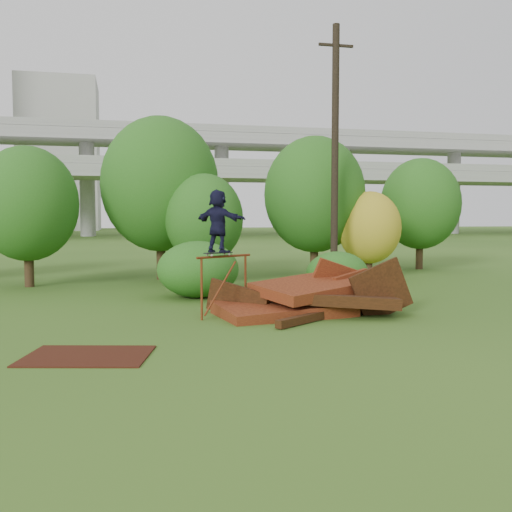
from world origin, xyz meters
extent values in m
plane|color=#2D5116|center=(0.00, 0.00, 0.00)|extent=(240.00, 240.00, 0.00)
cube|color=#41140B|center=(-0.07, 1.85, 0.18)|extent=(3.78, 2.66, 0.58)
cube|color=black|center=(1.43, 1.55, 0.42)|extent=(3.33, 2.58, 0.58)
cube|color=#41140B|center=(0.73, 2.05, 0.70)|extent=(3.44, 2.98, 0.61)
cube|color=black|center=(2.53, 1.35, 0.65)|extent=(1.87, 0.12, 1.82)
cube|color=#41140B|center=(1.73, 2.85, 0.55)|extent=(2.00, 0.67, 1.88)
cube|color=black|center=(-1.27, 2.25, 0.35)|extent=(1.57, 1.25, 1.22)
cube|color=black|center=(0.23, 0.65, 0.12)|extent=(2.06, 1.57, 0.20)
cube|color=#41140B|center=(2.13, 2.55, 0.95)|extent=(1.30, 0.75, 0.34)
cylinder|color=#63250F|center=(-2.32, 1.59, 0.80)|extent=(0.06, 0.06, 1.61)
cylinder|color=#63250F|center=(-1.02, 2.34, 0.80)|extent=(0.06, 0.06, 1.61)
cylinder|color=#63250F|center=(-1.67, 1.96, 1.61)|extent=(1.59, 0.96, 0.06)
cube|color=black|center=(-1.85, 1.86, 1.71)|extent=(0.81, 0.59, 0.03)
cylinder|color=beige|center=(-2.05, 1.64, 1.67)|extent=(0.07, 0.06, 0.06)
cylinder|color=beige|center=(-2.14, 1.79, 1.67)|extent=(0.07, 0.06, 0.06)
cylinder|color=beige|center=(-1.55, 1.93, 1.67)|extent=(0.07, 0.06, 0.06)
cylinder|color=beige|center=(-1.64, 2.08, 1.67)|extent=(0.07, 0.06, 0.06)
imported|color=black|center=(-1.85, 1.86, 2.54)|extent=(1.39, 1.44, 1.64)
cube|color=#37150B|center=(-4.94, -1.72, 0.01)|extent=(2.64, 2.15, 0.03)
cylinder|color=black|center=(-7.76, 9.95, 0.86)|extent=(0.35, 0.35, 1.73)
ellipsoid|color=#205416|center=(-7.76, 9.95, 3.13)|extent=(3.75, 3.75, 4.31)
cylinder|color=black|center=(-2.74, 11.45, 1.08)|extent=(0.39, 0.39, 2.16)
ellipsoid|color=#205416|center=(-2.74, 11.45, 4.00)|extent=(4.90, 4.90, 5.64)
cylinder|color=black|center=(-1.17, 9.50, 0.71)|extent=(0.32, 0.32, 1.41)
ellipsoid|color=#205416|center=(-1.17, 9.50, 2.57)|extent=(3.08, 3.08, 3.54)
cylinder|color=black|center=(3.98, 11.25, 0.98)|extent=(0.37, 0.37, 1.95)
ellipsoid|color=#205416|center=(3.98, 11.25, 3.62)|extent=(4.46, 4.46, 5.13)
cylinder|color=black|center=(6.03, 9.95, 0.58)|extent=(0.30, 0.30, 1.16)
ellipsoid|color=#A58C19|center=(6.03, 9.95, 2.18)|extent=(2.70, 2.70, 3.11)
cylinder|color=black|center=(10.24, 13.25, 0.90)|extent=(0.35, 0.35, 1.80)
ellipsoid|color=#205416|center=(10.24, 13.25, 3.28)|extent=(3.96, 3.96, 4.55)
ellipsoid|color=#205416|center=(-1.90, 5.70, 0.93)|extent=(2.68, 2.48, 1.86)
ellipsoid|color=#205416|center=(2.69, 5.06, 0.74)|extent=(2.10, 1.93, 1.49)
cylinder|color=black|center=(3.86, 8.45, 5.03)|extent=(0.28, 0.28, 10.07)
cube|color=black|center=(3.86, 8.45, 9.26)|extent=(1.40, 0.10, 0.10)
cube|color=gray|center=(0.00, 60.00, 8.00)|extent=(160.00, 9.00, 1.40)
cube|color=gray|center=(0.00, 66.00, 13.00)|extent=(160.00, 9.00, 1.40)
cylinder|color=gray|center=(-18.00, 60.00, 4.00)|extent=(2.20, 2.20, 8.00)
cylinder|color=gray|center=(0.00, 60.00, 4.00)|extent=(2.20, 2.20, 8.00)
cylinder|color=gray|center=(18.00, 60.00, 4.00)|extent=(2.20, 2.20, 8.00)
cube|color=#9E9E99|center=(-16.00, 102.00, 14.00)|extent=(14.00, 14.00, 28.00)
camera|label=1|loc=(-4.20, -12.82, 2.66)|focal=40.00mm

